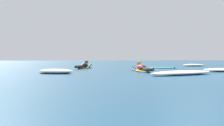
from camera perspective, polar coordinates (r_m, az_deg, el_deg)
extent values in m
plane|color=navy|center=(18.66, 3.39, -0.91)|extent=(120.00, 120.00, 0.00)
ellipsoid|color=yellow|center=(12.59, 6.53, -1.69)|extent=(0.52, 2.31, 0.07)
ellipsoid|color=yellow|center=(13.65, 5.15, -1.44)|extent=(0.18, 0.20, 0.06)
ellipsoid|color=red|center=(12.63, 6.47, -0.93)|extent=(0.40, 0.63, 0.34)
ellipsoid|color=black|center=(12.28, 6.98, -1.13)|extent=(0.34, 0.28, 0.20)
cylinder|color=black|center=(11.72, 7.46, -1.38)|extent=(0.19, 0.85, 0.14)
ellipsoid|color=black|center=(11.31, 8.01, -1.47)|extent=(0.10, 0.22, 0.08)
cylinder|color=black|center=(11.77, 8.20, -1.37)|extent=(0.19, 0.85, 0.14)
ellipsoid|color=black|center=(11.38, 9.00, -1.46)|extent=(0.10, 0.22, 0.08)
cylinder|color=black|center=(12.91, 5.07, -1.24)|extent=(0.09, 0.62, 0.35)
sphere|color=tan|center=(13.30, 4.60, -1.61)|extent=(0.09, 0.09, 0.09)
cylinder|color=black|center=(13.02, 6.96, -1.23)|extent=(0.09, 0.62, 0.35)
sphere|color=tan|center=(13.38, 6.46, -1.59)|extent=(0.09, 0.09, 0.09)
sphere|color=tan|center=(12.99, 5.98, -0.07)|extent=(0.21, 0.21, 0.21)
ellipsoid|color=#AD894C|center=(12.97, 6.00, 0.06)|extent=(0.22, 0.20, 0.16)
ellipsoid|color=yellow|center=(16.27, -6.12, -1.08)|extent=(1.40, 2.35, 0.07)
ellipsoid|color=yellow|center=(17.33, -4.93, -0.91)|extent=(0.25, 0.26, 0.06)
ellipsoid|color=black|center=(16.32, -6.06, -0.49)|extent=(0.64, 0.79, 0.35)
ellipsoid|color=black|center=(15.94, -6.52, -0.64)|extent=(0.42, 0.39, 0.20)
cylinder|color=black|center=(15.44, -7.49, -0.80)|extent=(0.49, 0.79, 0.14)
ellipsoid|color=black|center=(15.07, -8.11, -0.85)|extent=(0.18, 0.24, 0.08)
cylinder|color=black|center=(15.39, -6.93, -0.81)|extent=(0.41, 0.82, 0.14)
ellipsoid|color=black|center=(14.99, -7.36, -0.86)|extent=(0.18, 0.24, 0.08)
cylinder|color=black|center=(16.75, -6.36, -0.73)|extent=(0.32, 0.59, 0.35)
sphere|color=tan|center=(17.12, -5.93, -1.02)|extent=(0.09, 0.09, 0.09)
cylinder|color=black|center=(16.59, -4.94, -0.74)|extent=(0.32, 0.59, 0.35)
sphere|color=tan|center=(16.95, -4.56, -1.04)|extent=(0.09, 0.09, 0.09)
sphere|color=tan|center=(16.70, -5.62, 0.17)|extent=(0.21, 0.21, 0.21)
ellipsoid|color=#47331E|center=(16.68, -5.64, 0.27)|extent=(0.28, 0.27, 0.16)
ellipsoid|color=#2DB2D1|center=(16.66, 11.03, -1.04)|extent=(1.61, 2.01, 0.07)
cube|color=yellow|center=(16.66, 11.03, -0.91)|extent=(1.06, 1.49, 0.01)
cone|color=black|center=(16.20, 13.62, -1.22)|extent=(0.14, 0.14, 0.16)
ellipsoid|color=white|center=(10.91, -12.26, -1.79)|extent=(1.64, 1.29, 0.20)
ellipsoid|color=white|center=(10.89, -10.26, -1.94)|extent=(0.59, 0.52, 0.14)
ellipsoid|color=white|center=(11.00, -14.51, -2.01)|extent=(0.61, 0.54, 0.11)
ellipsoid|color=white|center=(10.17, 15.22, -2.09)|extent=(3.07, 1.72, 0.17)
ellipsoid|color=white|center=(10.79, 17.57, -2.06)|extent=(1.13, 0.61, 0.12)
ellipsoid|color=white|center=(9.50, 11.73, -2.52)|extent=(1.14, 0.72, 0.09)
ellipsoid|color=white|center=(21.80, 17.56, -0.44)|extent=(1.82, 1.25, 0.18)
ellipsoid|color=white|center=(22.16, 18.39, -0.49)|extent=(0.66, 0.61, 0.13)
ellipsoid|color=white|center=(21.46, 16.41, -0.57)|extent=(0.74, 0.70, 0.10)
ellipsoid|color=white|center=(13.34, 23.18, -1.40)|extent=(1.94, 1.33, 0.17)
ellipsoid|color=white|center=(13.01, 21.24, -1.62)|extent=(0.67, 0.57, 0.09)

